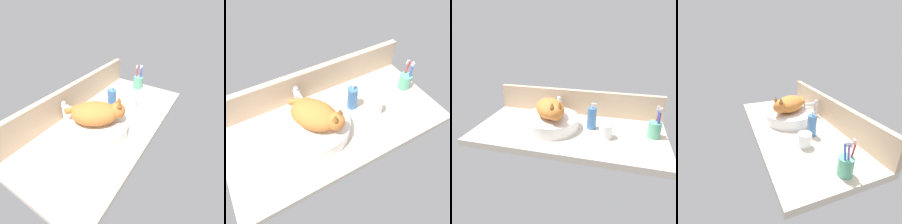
# 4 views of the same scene
# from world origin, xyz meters

# --- Properties ---
(ground_plane) EXTENTS (1.17, 0.57, 0.04)m
(ground_plane) POSITION_xyz_m (0.00, 0.00, -0.02)
(ground_plane) COLOR beige
(backsplash_panel) EXTENTS (1.17, 0.04, 0.18)m
(backsplash_panel) POSITION_xyz_m (0.00, 0.27, 0.09)
(backsplash_panel) COLOR #CCAD8C
(backsplash_panel) RESTS_ON ground_plane
(sink_basin) EXTENTS (0.35, 0.35, 0.08)m
(sink_basin) POSITION_xyz_m (-0.12, 0.00, 0.04)
(sink_basin) COLOR white
(sink_basin) RESTS_ON ground_plane
(cat) EXTENTS (0.28, 0.30, 0.14)m
(cat) POSITION_xyz_m (-0.11, -0.01, 0.13)
(cat) COLOR #CC7533
(cat) RESTS_ON sink_basin
(faucet) EXTENTS (0.04, 0.12, 0.14)m
(faucet) POSITION_xyz_m (-0.12, 0.21, 0.07)
(faucet) COLOR silver
(faucet) RESTS_ON ground_plane
(soap_dispenser) EXTENTS (0.06, 0.06, 0.17)m
(soap_dispenser) POSITION_xyz_m (0.14, 0.05, 0.07)
(soap_dispenser) COLOR #3F72B2
(soap_dispenser) RESTS_ON ground_plane
(toothbrush_cup) EXTENTS (0.07, 0.07, 0.19)m
(toothbrush_cup) POSITION_xyz_m (0.50, 0.03, 0.05)
(toothbrush_cup) COLOR #5BB28E
(toothbrush_cup) RESTS_ON ground_plane
(water_glass) EXTENTS (0.08, 0.08, 0.08)m
(water_glass) POSITION_xyz_m (0.23, -0.04, 0.04)
(water_glass) COLOR white
(water_glass) RESTS_ON ground_plane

